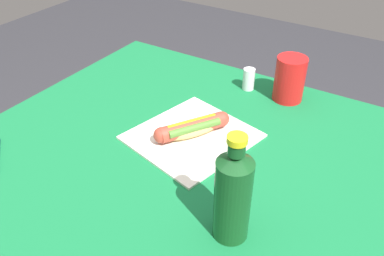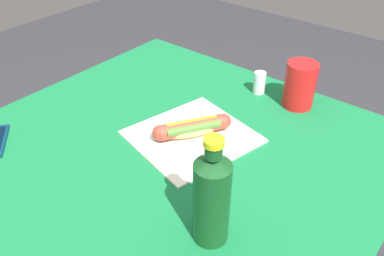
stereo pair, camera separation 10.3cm
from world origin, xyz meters
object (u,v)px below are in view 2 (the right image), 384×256
object	(u,v)px
hot_dog	(192,128)
drinking_cup	(300,85)
soda_bottle	(212,197)
salt_shaker	(259,83)

from	to	relation	value
hot_dog	drinking_cup	bearing A→B (deg)	156.82
soda_bottle	drinking_cup	distance (m)	0.55
hot_dog	drinking_cup	xyz separation A→B (m)	(-0.32, 0.14, 0.04)
hot_dog	salt_shaker	world-z (taller)	salt_shaker
drinking_cup	salt_shaker	bearing A→B (deg)	-86.80
hot_dog	drinking_cup	size ratio (longest dim) A/B	1.41
salt_shaker	hot_dog	bearing A→B (deg)	-2.00
hot_dog	drinking_cup	world-z (taller)	drinking_cup
hot_dog	soda_bottle	size ratio (longest dim) A/B	0.80
soda_bottle	salt_shaker	world-z (taller)	soda_bottle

